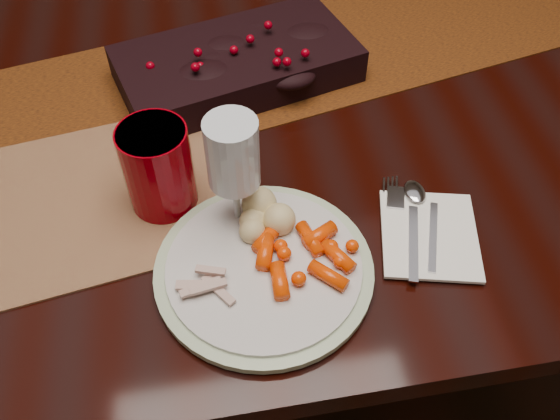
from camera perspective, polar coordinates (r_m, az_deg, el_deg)
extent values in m
plane|color=black|center=(1.56, -1.49, -11.48)|extent=(5.00, 5.00, 0.00)
cube|color=black|center=(1.24, -1.83, -3.19)|extent=(1.80, 1.00, 0.75)
cube|color=#3B2204|center=(1.03, -5.87, 12.78)|extent=(1.54, 0.63, 0.00)
cube|color=brown|center=(0.86, -19.00, 0.66)|extent=(0.44, 0.35, 0.00)
cylinder|color=silver|center=(0.74, -1.56, -5.63)|extent=(0.30, 0.30, 0.02)
cube|color=white|center=(0.80, 14.17, -2.30)|extent=(0.15, 0.17, 0.00)
cylinder|color=#7D0009|center=(0.79, -11.64, 4.00)|extent=(0.11, 0.11, 0.12)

